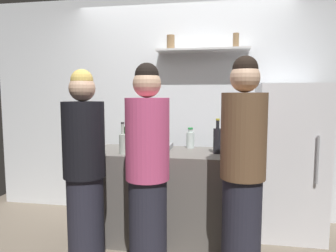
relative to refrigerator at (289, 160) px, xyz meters
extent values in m
cube|color=white|center=(-1.15, 0.40, 0.52)|extent=(4.80, 0.10, 2.60)
cube|color=silver|center=(-0.91, 0.24, 1.17)|extent=(1.03, 0.22, 0.02)
cylinder|color=olive|center=(-1.27, 0.24, 1.26)|extent=(0.09, 0.09, 0.16)
cylinder|color=olive|center=(-0.55, 0.24, 1.26)|extent=(0.07, 0.07, 0.16)
cube|color=white|center=(0.00, 0.00, 0.00)|extent=(0.65, 0.58, 1.55)
cylinder|color=#99999E|center=(0.18, -0.31, 0.08)|extent=(0.02, 0.02, 0.45)
cube|color=#66605B|center=(-1.20, -0.32, -0.33)|extent=(1.51, 0.65, 0.89)
cube|color=gray|center=(-1.36, -0.18, 0.14)|extent=(0.34, 0.24, 0.05)
cylinder|color=#B2B2B7|center=(-0.54, -0.24, 0.18)|extent=(0.12, 0.12, 0.13)
cylinder|color=silver|center=(-0.54, -0.25, 0.25)|extent=(0.02, 0.02, 0.18)
cylinder|color=silver|center=(-0.55, -0.25, 0.25)|extent=(0.03, 0.01, 0.19)
cylinder|color=silver|center=(-0.56, -0.26, 0.24)|extent=(0.01, 0.01, 0.18)
cylinder|color=silver|center=(-0.56, -0.23, 0.23)|extent=(0.02, 0.02, 0.16)
cylinder|color=silver|center=(-0.53, -0.25, 0.25)|extent=(0.02, 0.04, 0.19)
cylinder|color=silver|center=(-0.54, -0.24, 0.24)|extent=(0.02, 0.02, 0.18)
cylinder|color=#B2BFB2|center=(-1.60, -0.53, 0.21)|extent=(0.07, 0.07, 0.19)
cylinder|color=#B2BFB2|center=(-1.60, -0.53, 0.35)|extent=(0.03, 0.03, 0.10)
cylinder|color=#333333|center=(-1.60, -0.53, 0.41)|extent=(0.03, 0.03, 0.02)
cylinder|color=#19471E|center=(-1.69, -0.11, 0.22)|extent=(0.08, 0.08, 0.21)
cylinder|color=#19471E|center=(-1.69, -0.11, 0.36)|extent=(0.03, 0.03, 0.07)
cylinder|color=black|center=(-1.69, -0.11, 0.41)|extent=(0.03, 0.03, 0.02)
cylinder|color=#472814|center=(-1.84, -0.54, 0.21)|extent=(0.08, 0.08, 0.20)
cylinder|color=#472814|center=(-1.84, -0.54, 0.36)|extent=(0.03, 0.03, 0.10)
cylinder|color=maroon|center=(-1.84, -0.54, 0.42)|extent=(0.04, 0.04, 0.02)
cylinder|color=black|center=(-0.72, -0.35, 0.23)|extent=(0.08, 0.08, 0.24)
cylinder|color=black|center=(-0.72, -0.35, 0.39)|extent=(0.03, 0.03, 0.08)
cylinder|color=gold|center=(-0.72, -0.35, 0.44)|extent=(0.04, 0.04, 0.02)
cylinder|color=silver|center=(-1.01, -0.10, 0.20)|extent=(0.08, 0.08, 0.17)
cylinder|color=silver|center=(-1.01, -0.10, 0.30)|extent=(0.05, 0.05, 0.03)
cylinder|color=#268C3F|center=(-1.01, -0.10, 0.32)|extent=(0.05, 0.05, 0.02)
cylinder|color=#262633|center=(-1.25, -0.98, -0.38)|extent=(0.30, 0.30, 0.79)
cylinder|color=#D14C7F|center=(-1.25, -0.98, 0.33)|extent=(0.34, 0.34, 0.63)
sphere|color=#D8AD8C|center=(-1.25, -0.98, 0.75)|extent=(0.22, 0.22, 0.22)
sphere|color=black|center=(-1.25, -0.98, 0.82)|extent=(0.18, 0.18, 0.18)
cylinder|color=#262633|center=(-1.79, -0.94, -0.39)|extent=(0.30, 0.30, 0.78)
cylinder|color=black|center=(-1.79, -0.94, 0.31)|extent=(0.34, 0.34, 0.62)
sphere|color=#D8AD8C|center=(-1.79, -0.94, 0.72)|extent=(0.21, 0.21, 0.21)
sphere|color=#D8B759|center=(-1.79, -0.94, 0.78)|extent=(0.18, 0.18, 0.18)
cylinder|color=#262633|center=(-0.53, -0.91, -0.37)|extent=(0.30, 0.30, 0.82)
cylinder|color=brown|center=(-0.53, -0.91, 0.36)|extent=(0.34, 0.34, 0.65)
sphere|color=#D8AD8C|center=(-0.53, -0.91, 0.79)|extent=(0.22, 0.22, 0.22)
sphere|color=black|center=(-0.53, -0.91, 0.86)|extent=(0.19, 0.19, 0.19)
camera|label=1|loc=(-0.70, -3.23, 0.67)|focal=32.55mm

